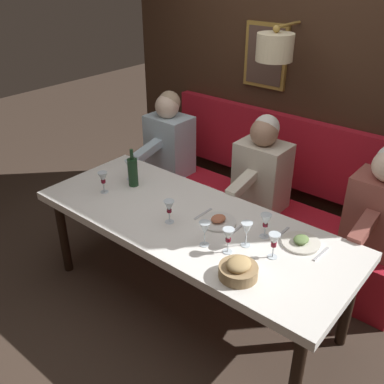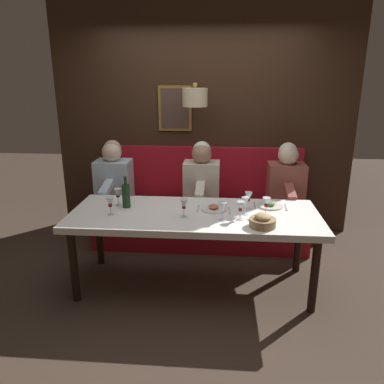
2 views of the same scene
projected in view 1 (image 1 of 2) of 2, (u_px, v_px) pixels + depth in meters
The scene contains 19 objects.
ground_plane at pixel (190, 301), 3.29m from camera, with size 12.00×12.00×0.00m, color #423328.
dining_table at pixel (190, 227), 2.97m from camera, with size 0.90×2.26×0.74m.
banquette_bench at pixel (256, 227), 3.78m from camera, with size 0.52×2.46×0.45m, color red.
back_wall_panel at pixel (302, 83), 3.62m from camera, with size 0.59×3.66×2.90m.
diner_nearest at pixel (381, 204), 2.96m from camera, with size 0.60×0.40×0.79m.
diner_near at pixel (262, 166), 3.48m from camera, with size 0.60×0.40×0.79m.
diner_middle at pixel (169, 136), 4.05m from camera, with size 0.60×0.40×0.79m.
place_setting_0 at pixel (218, 221), 2.89m from camera, with size 0.24×0.31×0.05m.
place_setting_1 at pixel (301, 242), 2.68m from camera, with size 0.24×0.31×0.05m.
wine_glass_0 at pixel (266, 221), 2.70m from camera, with size 0.07×0.07×0.16m.
wine_glass_1 at pixel (205, 229), 2.62m from camera, with size 0.07×0.07×0.16m.
wine_glass_2 at pixel (228, 236), 2.56m from camera, with size 0.07×0.07×0.16m.
wine_glass_3 at pixel (103, 178), 3.21m from camera, with size 0.07×0.07×0.16m.
wine_glass_4 at pixel (247, 229), 2.62m from camera, with size 0.07×0.07×0.16m.
wine_glass_5 at pixel (274, 241), 2.52m from camera, with size 0.07×0.07×0.16m.
wine_glass_6 at pixel (169, 207), 2.85m from camera, with size 0.07×0.07×0.16m.
wine_glass_7 at pixel (130, 166), 3.40m from camera, with size 0.07×0.07×0.16m.
wine_bottle at pixel (133, 172), 3.31m from camera, with size 0.08×0.08×0.30m.
bread_bowl at pixel (238, 270), 2.39m from camera, with size 0.22×0.22×0.12m.
Camera 1 is at (-1.90, -1.59, 2.32)m, focal length 40.66 mm.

